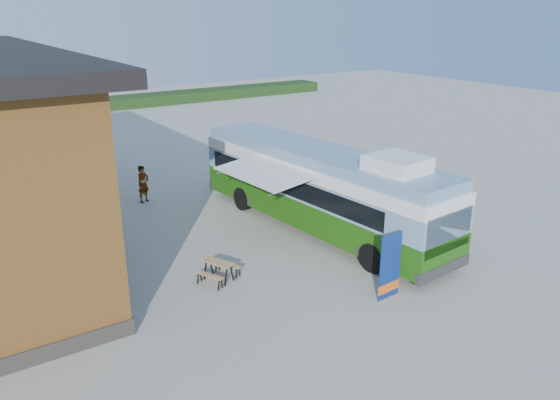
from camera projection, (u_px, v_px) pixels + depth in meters
ground at (313, 276)px, 19.16m from camera, size 100.00×100.00×0.00m
hedge at (145, 100)px, 53.05m from camera, size 40.00×3.00×1.00m
bus at (319, 185)px, 22.76m from camera, size 3.79×13.19×4.00m
awning at (272, 167)px, 21.74m from camera, size 3.03×4.50×0.53m
banner at (390, 272)px, 17.48m from camera, size 0.97×0.23×2.23m
picnic_table at (218, 267)px, 18.70m from camera, size 1.56×1.49×0.70m
person_a at (143, 184)px, 26.27m from camera, size 0.78×0.67×1.82m
person_b at (87, 222)px, 21.82m from camera, size 0.97×1.01×1.64m
slurry_tanker at (39, 144)px, 32.80m from camera, size 2.91×5.25×2.04m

